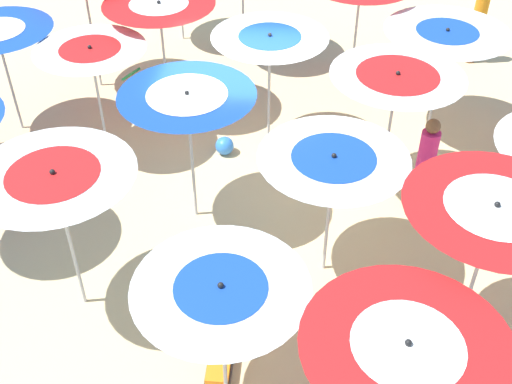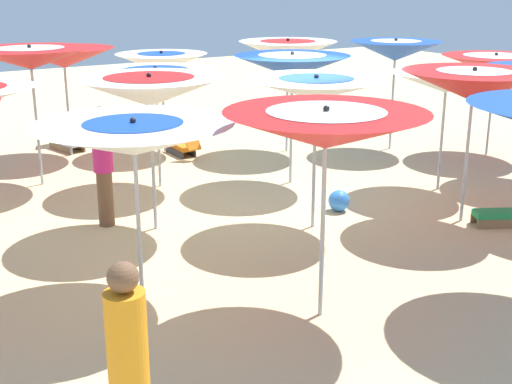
{
  "view_description": "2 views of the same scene",
  "coord_description": "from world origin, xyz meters",
  "px_view_note": "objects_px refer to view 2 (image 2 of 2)",
  "views": [
    {
      "loc": [
        -9.25,
        -0.9,
        7.25
      ],
      "look_at": [
        -2.05,
        -0.38,
        1.26
      ],
      "focal_mm": 45.02,
      "sensor_mm": 36.0,
      "label": 1
    },
    {
      "loc": [
        8.78,
        -6.5,
        3.66
      ],
      "look_at": [
        1.69,
        -1.92,
        1.01
      ],
      "focal_mm": 48.14,
      "sensor_mm": 36.0,
      "label": 2
    }
  ],
  "objects_px": {
    "beachgoer_0": "(129,371)",
    "beach_umbrella_4": "(64,57)",
    "beach_umbrella_9": "(30,58)",
    "beach_umbrella_12": "(316,89)",
    "beach_umbrella_11": "(473,85)",
    "beach_umbrella_13": "(150,91)",
    "lounger_0": "(511,214)",
    "beach_umbrella_18": "(134,139)",
    "lounger_1": "(183,146)",
    "beach_umbrella_1": "(395,50)",
    "beach_umbrella_8": "(156,78)",
    "beach_umbrella_3": "(162,62)",
    "beach_umbrella_2": "(288,51)",
    "beachgoer_1": "(103,164)",
    "beach_umbrella_7": "(292,66)",
    "beach_umbrella_17": "(326,129)",
    "lounger_2": "(64,140)",
    "beach_umbrella_6": "(446,82)",
    "beach_ball": "(339,201)",
    "beach_umbrella_0": "(495,64)"
  },
  "relations": [
    {
      "from": "beach_umbrella_11",
      "to": "beach_umbrella_12",
      "type": "distance_m",
      "value": 2.37
    },
    {
      "from": "beach_umbrella_9",
      "to": "beach_umbrella_18",
      "type": "xyz_separation_m",
      "value": [
        5.29,
        -0.34,
        -0.38
      ]
    },
    {
      "from": "beach_umbrella_0",
      "to": "beach_umbrella_7",
      "type": "xyz_separation_m",
      "value": [
        -0.58,
        -4.79,
        0.23
      ]
    },
    {
      "from": "beach_umbrella_6",
      "to": "beach_umbrella_12",
      "type": "relative_size",
      "value": 0.92
    },
    {
      "from": "beachgoer_0",
      "to": "beachgoer_1",
      "type": "relative_size",
      "value": 0.97
    },
    {
      "from": "beach_umbrella_12",
      "to": "beach_umbrella_13",
      "type": "distance_m",
      "value": 2.4
    },
    {
      "from": "beach_umbrella_7",
      "to": "beach_umbrella_13",
      "type": "relative_size",
      "value": 1.02
    },
    {
      "from": "beach_umbrella_8",
      "to": "beach_umbrella_13",
      "type": "xyz_separation_m",
      "value": [
        2.0,
        -1.02,
        0.13
      ]
    },
    {
      "from": "beach_umbrella_3",
      "to": "beach_umbrella_0",
      "type": "bearing_deg",
      "value": 54.35
    },
    {
      "from": "beach_umbrella_2",
      "to": "beach_umbrella_9",
      "type": "xyz_separation_m",
      "value": [
        -0.35,
        -5.28,
        0.14
      ]
    },
    {
      "from": "beach_umbrella_17",
      "to": "beach_umbrella_11",
      "type": "bearing_deg",
      "value": 108.74
    },
    {
      "from": "beach_umbrella_17",
      "to": "lounger_2",
      "type": "bearing_deg",
      "value": 179.65
    },
    {
      "from": "lounger_0",
      "to": "beach_ball",
      "type": "xyz_separation_m",
      "value": [
        -1.96,
        -1.79,
        -0.01
      ]
    },
    {
      "from": "beach_umbrella_13",
      "to": "lounger_2",
      "type": "distance_m",
      "value": 6.05
    },
    {
      "from": "beach_umbrella_0",
      "to": "beach_umbrella_8",
      "type": "bearing_deg",
      "value": -103.62
    },
    {
      "from": "lounger_0",
      "to": "beachgoer_0",
      "type": "height_order",
      "value": "beachgoer_0"
    },
    {
      "from": "beach_umbrella_4",
      "to": "beach_umbrella_0",
      "type": "bearing_deg",
      "value": 57.54
    },
    {
      "from": "beach_umbrella_13",
      "to": "beachgoer_0",
      "type": "distance_m",
      "value": 5.63
    },
    {
      "from": "beach_umbrella_0",
      "to": "beach_umbrella_6",
      "type": "height_order",
      "value": "beach_umbrella_0"
    },
    {
      "from": "beach_umbrella_8",
      "to": "beach_umbrella_9",
      "type": "relative_size",
      "value": 0.86
    },
    {
      "from": "beach_umbrella_13",
      "to": "lounger_0",
      "type": "bearing_deg",
      "value": 58.71
    },
    {
      "from": "beachgoer_0",
      "to": "beach_umbrella_4",
      "type": "bearing_deg",
      "value": -107.18
    },
    {
      "from": "beach_umbrella_4",
      "to": "beach_umbrella_7",
      "type": "distance_m",
      "value": 5.05
    },
    {
      "from": "beach_umbrella_9",
      "to": "lounger_2",
      "type": "xyz_separation_m",
      "value": [
        -2.45,
        1.21,
        -2.1
      ]
    },
    {
      "from": "beach_umbrella_2",
      "to": "beach_umbrella_18",
      "type": "relative_size",
      "value": 1.07
    },
    {
      "from": "beach_umbrella_11",
      "to": "beach_umbrella_4",
      "type": "bearing_deg",
      "value": -152.89
    },
    {
      "from": "beach_umbrella_18",
      "to": "beachgoer_1",
      "type": "relative_size",
      "value": 1.24
    },
    {
      "from": "beach_umbrella_9",
      "to": "lounger_1",
      "type": "distance_m",
      "value": 3.83
    },
    {
      "from": "beach_umbrella_9",
      "to": "beach_umbrella_11",
      "type": "height_order",
      "value": "beach_umbrella_9"
    },
    {
      "from": "beach_umbrella_13",
      "to": "lounger_1",
      "type": "xyz_separation_m",
      "value": [
        -3.8,
        2.4,
        -1.89
      ]
    },
    {
      "from": "beach_umbrella_9",
      "to": "beach_umbrella_12",
      "type": "height_order",
      "value": "beach_umbrella_9"
    },
    {
      "from": "beach_umbrella_1",
      "to": "beach_umbrella_4",
      "type": "relative_size",
      "value": 1.04
    },
    {
      "from": "beach_ball",
      "to": "beach_umbrella_0",
      "type": "bearing_deg",
      "value": 103.19
    },
    {
      "from": "beach_umbrella_12",
      "to": "beach_umbrella_1",
      "type": "bearing_deg",
      "value": 124.31
    },
    {
      "from": "beach_umbrella_4",
      "to": "beach_umbrella_6",
      "type": "height_order",
      "value": "beach_umbrella_4"
    },
    {
      "from": "beach_umbrella_1",
      "to": "beach_umbrella_9",
      "type": "bearing_deg",
      "value": -101.06
    },
    {
      "from": "beach_umbrella_0",
      "to": "lounger_0",
      "type": "bearing_deg",
      "value": -46.3
    },
    {
      "from": "beach_umbrella_12",
      "to": "beach_ball",
      "type": "distance_m",
      "value": 2.14
    },
    {
      "from": "beach_umbrella_4",
      "to": "beach_umbrella_11",
      "type": "height_order",
      "value": "beach_umbrella_11"
    },
    {
      "from": "lounger_0",
      "to": "beachgoer_1",
      "type": "xyz_separation_m",
      "value": [
        -3.38,
        -5.23,
        0.79
      ]
    },
    {
      "from": "beach_umbrella_1",
      "to": "beach_umbrella_3",
      "type": "xyz_separation_m",
      "value": [
        -2.55,
        -4.31,
        -0.23
      ]
    },
    {
      "from": "beach_umbrella_9",
      "to": "beach_umbrella_12",
      "type": "bearing_deg",
      "value": 32.07
    },
    {
      "from": "beach_umbrella_3",
      "to": "lounger_0",
      "type": "xyz_separation_m",
      "value": [
        7.23,
        2.39,
        -1.74
      ]
    },
    {
      "from": "beach_umbrella_11",
      "to": "beachgoer_1",
      "type": "height_order",
      "value": "beach_umbrella_11"
    },
    {
      "from": "beach_umbrella_7",
      "to": "beach_umbrella_9",
      "type": "bearing_deg",
      "value": -121.27
    },
    {
      "from": "beachgoer_1",
      "to": "beach_umbrella_6",
      "type": "bearing_deg",
      "value": -2.12
    },
    {
      "from": "beach_umbrella_6",
      "to": "beachgoer_1",
      "type": "height_order",
      "value": "beach_umbrella_6"
    },
    {
      "from": "beach_umbrella_3",
      "to": "beach_umbrella_8",
      "type": "xyz_separation_m",
      "value": [
        2.4,
        -1.25,
        0.04
      ]
    },
    {
      "from": "beach_umbrella_6",
      "to": "beachgoer_0",
      "type": "bearing_deg",
      "value": -62.07
    },
    {
      "from": "beach_umbrella_3",
      "to": "lounger_1",
      "type": "relative_size",
      "value": 1.96
    }
  ]
}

